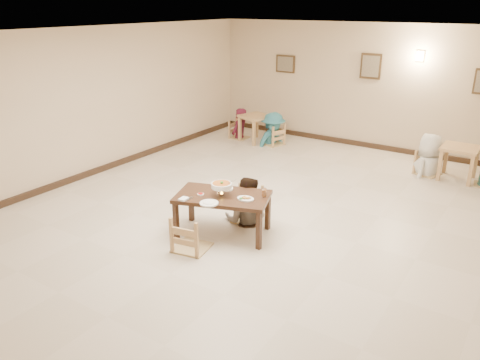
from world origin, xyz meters
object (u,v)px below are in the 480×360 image
Objects in this scene: bg_chair_lr at (273,125)px; bg_diner_c at (433,134)px; main_diner at (247,177)px; curry_warmer at (222,186)px; bg_diner_b at (274,112)px; main_table at (223,200)px; bg_chair_ll at (239,121)px; chair_near at (191,217)px; bg_diner_a at (239,108)px; drink_glass at (264,193)px; chair_far at (248,191)px; bg_table_right at (460,153)px; bg_table_left at (255,120)px; bg_chair_rl at (430,153)px.

bg_chair_lr is 0.57× the size of bg_diner_c.
curry_warmer is at bearing 64.56° from main_diner.
main_table is at bearing -146.86° from bg_diner_b.
bg_diner_c is at bearing -94.46° from bg_chair_ll.
chair_near is 0.59× the size of bg_diner_c.
curry_warmer is at bearing -152.06° from bg_chair_ll.
bg_diner_a is (-2.86, 4.76, 0.23)m from main_table.
drink_glass is 0.08× the size of bg_diner_a.
drink_glass is 5.06m from bg_diner_b.
main_table is 0.66m from chair_near.
main_table is 0.67m from chair_far.
main_diner is (0.06, 0.59, 0.19)m from main_table.
bg_diner_b is (-1.85, 4.09, 0.32)m from chair_far.
bg_table_right is at bearing 61.07° from curry_warmer.
chair_far reaches higher than bg_chair_ll.
bg_table_left is at bearing 97.03° from main_table.
bg_chair_rl is (1.46, 4.34, -0.25)m from drink_glass.
bg_chair_ll is (-0.52, 0.03, -0.09)m from bg_table_left.
bg_table_right is 4.42m from bg_chair_lr.
bg_table_right is 0.74× the size of bg_chair_ll.
bg_chair_lr is 1.09m from bg_diner_a.
chair_near reaches higher than bg_table_left.
main_table is 5.10m from bg_diner_b.
curry_warmer is 0.21× the size of bg_diner_b.
bg_table_left is (-2.91, 4.44, -0.16)m from drink_glass.
drink_glass is 0.15× the size of bg_table_left.
main_table is 1.03× the size of main_diner.
chair_far is at bearing -91.64° from main_diner.
curry_warmer is 0.41× the size of bg_table_left.
drink_glass is at bearing -56.79° from bg_table_left.
bg_table_left is 0.52m from bg_chair_lr.
bg_diner_c reaches higher than curry_warmer.
bg_diner_c reaches higher than bg_chair_lr.
chair_near is 1.27m from main_diner.
chair_far is 4.50m from bg_diner_b.
bg_diner_c is (0.00, -0.00, 0.40)m from bg_chair_rl.
bg_chair_lr is at bearing 2.14° from bg_table_left.
curry_warmer is 5.13m from bg_chair_lr.
bg_diner_b reaches higher than bg_diner_a.
main_diner is at bearing 150.09° from drink_glass.
bg_chair_rl reaches higher than bg_table_right.
chair_far is 0.28m from main_diner.
bg_chair_ll is (-2.87, 4.79, -0.36)m from curry_warmer.
bg_chair_rl reaches higher than drink_glass.
chair_far is 5.01m from bg_chair_ll.
bg_chair_ll is at bearing -75.76° from main_diner.
bg_chair_lr is 3.85m from bg_chair_rl.
chair_far is 4.49m from bg_chair_lr.
bg_chair_rl reaches higher than main_table.
main_diner is 4.80m from bg_table_right.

